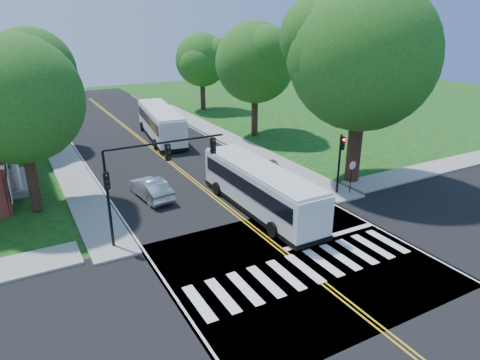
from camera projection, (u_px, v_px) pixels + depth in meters
ground at (299, 264)px, 22.71m from camera, size 140.00×140.00×0.00m
road at (177, 167)px, 37.45m from camera, size 14.00×96.00×0.01m
cross_road at (299, 264)px, 22.71m from camera, size 60.00×12.00×0.01m
center_line at (161, 155)px, 40.72m from camera, size 0.36×70.00×0.01m
edge_line_w at (88, 166)px, 37.64m from camera, size 0.12×70.00×0.01m
edge_line_e at (225, 146)px, 43.79m from camera, size 0.12×70.00×0.01m
crosswalk at (305, 268)px, 22.30m from camera, size 12.60×3.00×0.01m
stop_bar at (330, 236)px, 25.60m from camera, size 6.60×0.40×0.01m
sidewalk_nw at (64, 159)px, 39.40m from camera, size 2.60×40.00×0.15m
sidewalk_ne at (225, 137)px, 46.90m from camera, size 2.60×40.00×0.15m
sidewalk_xe at (439, 167)px, 37.29m from camera, size 20.00×2.60×0.15m
tree_ne_big at (363, 57)px, 30.82m from camera, size 10.80×10.80×14.91m
tree_west_near at (18, 100)px, 26.31m from camera, size 8.00×8.00×11.40m
tree_west_far at (15, 78)px, 39.82m from camera, size 7.60×7.60×10.67m
tree_east_mid at (255, 63)px, 44.77m from camera, size 8.40×8.40×11.93m
tree_east_far at (202, 60)px, 58.68m from camera, size 7.20×7.20×10.34m
signal_nw at (149, 169)px, 23.78m from camera, size 7.15×0.46×5.66m
signal_ne at (340, 156)px, 30.64m from camera, size 0.30×0.46×4.40m
stop_sign at (352, 169)px, 30.95m from camera, size 0.76×0.08×2.53m
bus_lead at (260, 188)px, 28.52m from camera, size 2.95×11.94×3.08m
bus_follow at (161, 123)px, 45.92m from camera, size 4.39×12.95×3.29m
hatchback at (151, 188)px, 30.75m from camera, size 2.13×4.79×1.53m
suv at (268, 169)px, 34.88m from camera, size 3.69×5.56×1.42m
dark_sedan at (246, 162)px, 36.90m from camera, size 2.70×4.24×1.14m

